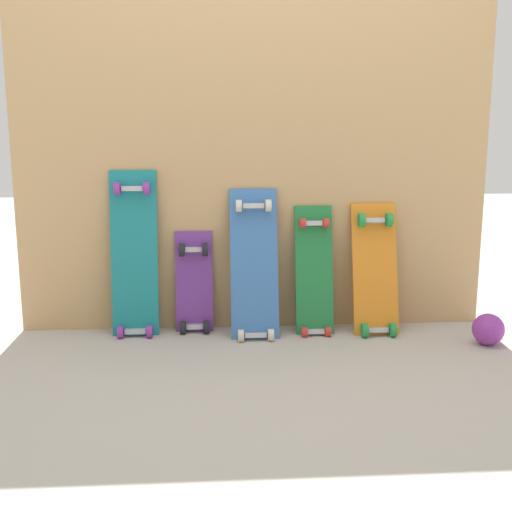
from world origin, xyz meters
name	(u,v)px	position (x,y,z in m)	size (l,w,h in m)	color
ground_plane	(255,329)	(0.00, 0.00, 0.00)	(12.00, 12.00, 0.00)	#B2AAA0
plywood_wall_panel	(254,161)	(0.00, 0.07, 0.85)	(2.37, 0.04, 1.70)	tan
skateboard_teal	(134,260)	(-0.60, -0.02, 0.38)	(0.23, 0.18, 0.88)	#197A7F
skateboard_purple	(194,288)	(-0.31, 0.00, 0.22)	(0.19, 0.14, 0.57)	#6B338C
skateboard_blue	(254,270)	(-0.01, -0.07, 0.33)	(0.24, 0.27, 0.79)	#386BAD
skateboard_green	(314,277)	(0.30, -0.05, 0.28)	(0.19, 0.22, 0.71)	#1E7238
skateboard_orange	(375,275)	(0.60, -0.06, 0.29)	(0.23, 0.25, 0.71)	orange
rubber_ball	(488,329)	(1.10, -0.32, 0.08)	(0.15, 0.15, 0.15)	purple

